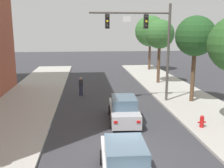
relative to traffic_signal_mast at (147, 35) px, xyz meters
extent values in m
plane|color=#38383D|center=(-2.87, -8.73, -5.32)|extent=(120.00, 120.00, 0.00)
cylinder|color=#514C47|center=(1.73, 0.01, -1.42)|extent=(0.20, 0.20, 7.50)
cylinder|color=#514C47|center=(-1.32, 0.01, 1.63)|extent=(6.09, 0.14, 0.14)
cube|color=black|center=(-0.10, 0.01, 1.00)|extent=(0.32, 0.28, 1.05)
sphere|color=#2D2823|center=(-0.10, -0.14, 1.33)|extent=(0.18, 0.18, 0.18)
sphere|color=yellow|center=(-0.10, -0.14, 1.00)|extent=(0.18, 0.18, 0.18)
sphere|color=#2D2823|center=(-0.10, -0.14, 0.67)|extent=(0.18, 0.18, 0.18)
cube|color=black|center=(-3.02, 0.01, 1.00)|extent=(0.32, 0.28, 1.05)
sphere|color=#2D2823|center=(-3.02, -0.14, 1.33)|extent=(0.18, 0.18, 0.18)
sphere|color=yellow|center=(-3.02, -0.14, 1.00)|extent=(0.18, 0.18, 0.18)
sphere|color=#2D2823|center=(-3.02, -0.14, 0.67)|extent=(0.18, 0.18, 0.18)
cube|color=white|center=(-1.56, -0.01, 1.18)|extent=(0.60, 0.03, 0.44)
cube|color=#B7B7BC|center=(-2.34, -3.98, -4.76)|extent=(1.94, 4.29, 0.80)
cube|color=slate|center=(-2.35, -4.13, -4.04)|extent=(1.61, 2.08, 0.64)
cylinder|color=black|center=(-3.07, -2.64, -5.00)|extent=(0.26, 0.65, 0.64)
cylinder|color=black|center=(-1.46, -2.73, -5.00)|extent=(0.26, 0.65, 0.64)
cylinder|color=black|center=(-3.22, -5.24, -5.00)|extent=(0.26, 0.65, 0.64)
cylinder|color=black|center=(-1.61, -5.33, -5.00)|extent=(0.26, 0.65, 0.64)
cube|color=red|center=(-3.10, -6.06, -4.64)|extent=(0.20, 0.05, 0.14)
cube|color=red|center=(-1.83, -6.14, -4.64)|extent=(0.20, 0.05, 0.14)
cube|color=silver|center=(-3.29, -10.62, -4.76)|extent=(1.84, 4.25, 0.80)
cube|color=slate|center=(-3.30, -10.77, -4.04)|extent=(1.56, 2.05, 0.64)
cylinder|color=black|center=(-4.06, -9.30, -5.00)|extent=(0.24, 0.65, 0.64)
cylinder|color=black|center=(-2.44, -9.35, -5.00)|extent=(0.24, 0.65, 0.64)
cylinder|color=#232847|center=(-5.23, 2.81, -4.90)|extent=(0.14, 0.14, 0.85)
cylinder|color=#232847|center=(-5.05, 2.81, -4.90)|extent=(0.14, 0.14, 0.85)
cube|color=#26262D|center=(-5.14, 2.81, -4.19)|extent=(0.36, 0.22, 0.56)
sphere|color=tan|center=(-5.14, 2.81, -3.79)|extent=(0.22, 0.22, 0.22)
cylinder|color=red|center=(1.95, -5.96, -4.90)|extent=(0.24, 0.24, 0.55)
sphere|color=red|center=(1.95, -5.96, -4.56)|extent=(0.22, 0.22, 0.22)
cylinder|color=red|center=(1.77, -5.96, -4.87)|extent=(0.12, 0.09, 0.09)
cylinder|color=red|center=(2.13, -5.96, -4.87)|extent=(0.12, 0.09, 0.09)
cylinder|color=brown|center=(3.67, -0.40, -3.19)|extent=(0.32, 0.32, 3.96)
sphere|color=#235123|center=(3.67, -0.40, -0.07)|extent=(3.06, 3.06, 3.06)
cylinder|color=brown|center=(3.08, 7.11, -3.17)|extent=(0.32, 0.32, 4.01)
sphere|color=#387033|center=(3.08, 7.11, -0.02)|extent=(3.03, 3.03, 3.03)
cylinder|color=brown|center=(4.42, 16.41, -3.26)|extent=(0.32, 0.32, 3.83)
sphere|color=#387033|center=(4.42, 16.41, 0.26)|extent=(4.27, 4.27, 4.27)
camera|label=1|loc=(-4.71, -19.50, 0.36)|focal=41.29mm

